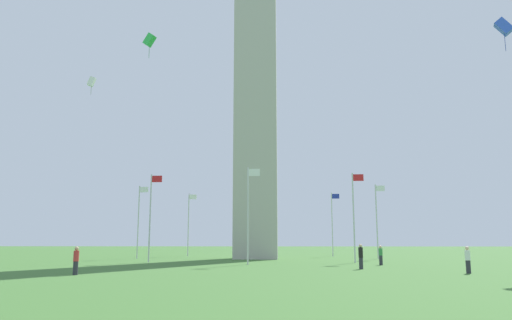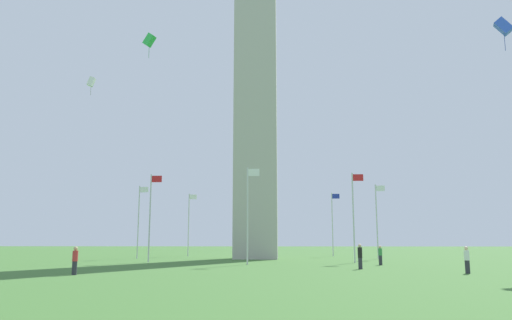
% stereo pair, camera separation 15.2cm
% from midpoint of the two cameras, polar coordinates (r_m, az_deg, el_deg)
% --- Properties ---
extents(ground_plane, '(260.00, 260.00, 0.00)m').
position_cam_midpoint_polar(ground_plane, '(55.97, -0.08, -11.60)').
color(ground_plane, '#3D6B2D').
extents(obelisk_monument, '(4.93, 4.93, 44.83)m').
position_cam_midpoint_polar(obelisk_monument, '(59.54, -0.07, 10.50)').
color(obelisk_monument, '#B7B2A8').
rests_on(obelisk_monument, ground).
extents(flagpole_n, '(1.12, 0.14, 8.43)m').
position_cam_midpoint_polar(flagpole_n, '(56.96, 14.04, -6.64)').
color(flagpole_n, silver).
rests_on(flagpole_n, ground).
extents(flagpole_ne, '(1.12, 0.14, 8.43)m').
position_cam_midpoint_polar(flagpole_ne, '(65.99, 8.97, -7.17)').
color(flagpole_ne, silver).
rests_on(flagpole_ne, ground).
extents(flagpole_e, '(1.12, 0.14, 8.43)m').
position_cam_midpoint_polar(flagpole_e, '(69.73, 0.57, -7.41)').
color(flagpole_e, silver).
rests_on(flagpole_e, ground).
extents(flagpole_se, '(1.12, 0.14, 8.43)m').
position_cam_midpoint_polar(flagpole_se, '(66.84, -8.01, -7.22)').
color(flagpole_se, silver).
rests_on(flagpole_se, ground).
extents(flagpole_s, '(1.12, 0.14, 8.43)m').
position_cam_midpoint_polar(flagpole_s, '(58.34, -13.75, -6.72)').
color(flagpole_s, silver).
rests_on(flagpole_s, ground).
extents(flagpole_sw, '(1.12, 0.14, 8.43)m').
position_cam_midpoint_polar(flagpole_sw, '(47.89, -12.42, -6.21)').
color(flagpole_sw, silver).
rests_on(flagpole_sw, ground).
extents(flagpole_w, '(1.12, 0.14, 8.43)m').
position_cam_midpoint_polar(flagpole_w, '(42.26, -0.99, -6.01)').
color(flagpole_w, silver).
rests_on(flagpole_w, ground).
extents(flagpole_nw, '(1.12, 0.14, 8.43)m').
position_cam_midpoint_polar(flagpole_nw, '(46.69, 11.43, -6.16)').
color(flagpole_nw, silver).
rests_on(flagpole_nw, ground).
extents(person_black_shirt, '(0.32, 0.32, 1.79)m').
position_cam_midpoint_polar(person_black_shirt, '(36.24, 12.16, -11.09)').
color(person_black_shirt, '#2D2D38').
rests_on(person_black_shirt, ground).
extents(person_green_shirt, '(0.32, 0.32, 1.63)m').
position_cam_midpoint_polar(person_green_shirt, '(42.55, 14.42, -10.86)').
color(person_green_shirt, '#2D2D38').
rests_on(person_green_shirt, ground).
extents(person_white_shirt, '(0.32, 0.32, 1.67)m').
position_cam_midpoint_polar(person_white_shirt, '(33.50, 23.62, -10.77)').
color(person_white_shirt, '#2D2D38').
rests_on(person_white_shirt, ground).
extents(person_red_shirt, '(0.32, 0.32, 1.67)m').
position_cam_midpoint_polar(person_red_shirt, '(31.34, -20.64, -11.09)').
color(person_red_shirt, '#2D2D38').
rests_on(person_red_shirt, ground).
extents(kite_green_box, '(1.45, 1.05, 2.69)m').
position_cam_midpoint_polar(kite_green_box, '(53.50, -12.55, 13.66)').
color(kite_green_box, green).
extents(kite_blue_box, '(1.58, 1.17, 2.85)m').
position_cam_midpoint_polar(kite_blue_box, '(45.59, 27.13, 13.82)').
color(kite_blue_box, blue).
extents(kite_white_box, '(0.72, 0.50, 1.69)m').
position_cam_midpoint_polar(kite_white_box, '(45.52, -18.94, 8.76)').
color(kite_white_box, white).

